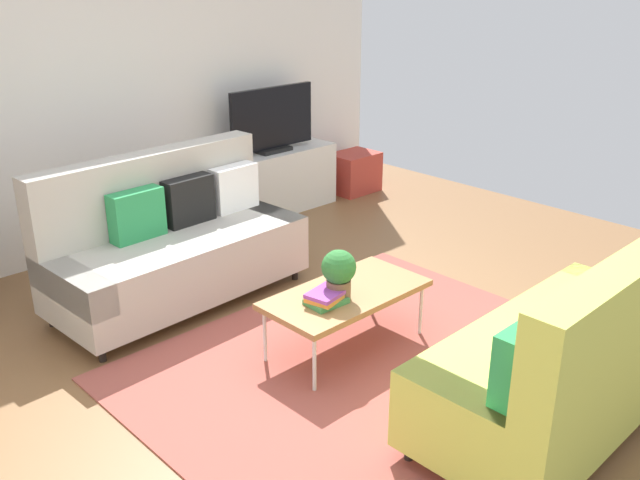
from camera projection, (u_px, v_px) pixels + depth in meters
ground_plane at (327, 358)px, 4.54m from camera, size 7.68×7.68×0.00m
wall_far at (97, 84)px, 5.88m from camera, size 6.40×0.12×2.90m
area_rug at (362, 361)px, 4.49m from camera, size 2.90×2.20×0.01m
couch_beige at (173, 243)px, 5.20m from camera, size 1.94×0.93×1.10m
couch_green at (573, 355)px, 3.73m from camera, size 1.91×0.86×1.10m
coffee_table at (346, 295)px, 4.52m from camera, size 1.10×0.56×0.42m
tv_console at (273, 182)px, 7.11m from camera, size 1.40×0.44×0.64m
tv at (272, 121)px, 6.86m from camera, size 1.00×0.20×0.64m
storage_trunk at (354, 172)px, 7.79m from camera, size 0.52×0.40×0.44m
potted_plant at (339, 272)px, 4.35m from camera, size 0.22×0.22×0.33m
table_book_0 at (326, 301)px, 4.34m from camera, size 0.25×0.19×0.03m
table_book_1 at (326, 297)px, 4.33m from camera, size 0.28×0.23×0.03m
table_book_2 at (326, 293)px, 4.32m from camera, size 0.27×0.22×0.02m
vase_0 at (221, 151)px, 6.62m from camera, size 0.08×0.08×0.19m
bottle_0 at (239, 148)px, 6.64m from camera, size 0.04×0.04×0.23m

